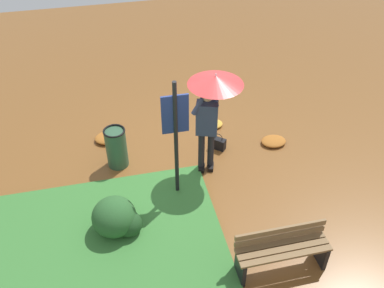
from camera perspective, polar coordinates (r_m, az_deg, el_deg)
name	(u,v)px	position (r m, az deg, el deg)	size (l,w,h in m)	color
ground_plane	(193,167)	(8.25, 0.09, -3.06)	(18.00, 18.00, 0.00)	brown
grass_verge	(73,279)	(6.82, -15.69, -17.02)	(4.80, 4.00, 0.05)	#387533
person_with_umbrella	(212,99)	(7.31, 2.67, 6.01)	(0.96, 0.96, 2.04)	black
info_sign_post	(176,127)	(6.83, -2.23, 2.23)	(0.44, 0.07, 2.30)	black
handbag	(218,143)	(8.62, 3.54, 0.09)	(0.32, 0.30, 0.37)	black
park_bench	(282,250)	(6.55, 11.99, -13.75)	(1.40, 0.37, 0.75)	black
trash_bin	(116,148)	(8.16, -10.13, -0.47)	(0.42, 0.42, 0.83)	#2D5138
shrub_cluster	(117,218)	(7.04, -10.06, -9.79)	(0.79, 0.72, 0.65)	#285628
leaf_pile_near_person	(109,138)	(9.02, -11.16, 0.85)	(0.57, 0.45, 0.13)	#A86023
leaf_pile_by_bench	(274,141)	(8.93, 10.91, 0.38)	(0.52, 0.41, 0.11)	#A86023
leaf_pile_far_path	(213,124)	(9.27, 2.79, 2.69)	(0.44, 0.35, 0.10)	gold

